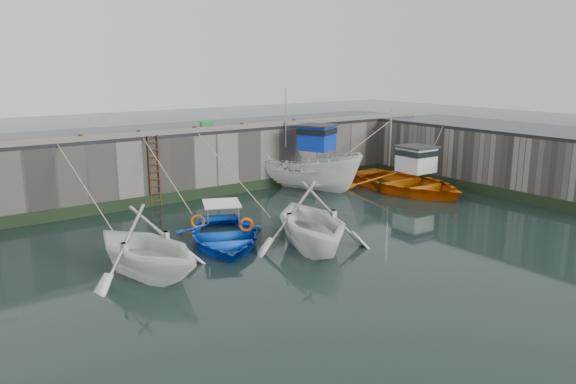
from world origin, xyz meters
TOP-DOWN VIEW (x-y plane):
  - ground at (0.00, 0.00)m, footprint 120.00×120.00m
  - quay_back at (0.00, 12.50)m, footprint 30.00×5.00m
  - quay_right at (14.50, 2.50)m, footprint 5.00×15.00m
  - road_back at (0.00, 12.50)m, footprint 30.00×5.00m
  - road_right at (14.50, 2.50)m, footprint 5.00×15.00m
  - kerb_back at (0.00, 10.15)m, footprint 30.00×0.30m
  - algae_back at (0.00, 9.96)m, footprint 30.00×0.08m
  - algae_right at (11.96, 2.50)m, footprint 0.08×15.00m
  - ladder at (-2.00, 9.91)m, footprint 0.51×0.08m
  - boat_near_white at (-5.60, 2.11)m, footprint 5.01×5.47m
  - boat_near_white_rope at (-5.60, 7.31)m, footprint 0.04×5.98m
  - boat_near_blue at (-2.14, 3.48)m, footprint 5.34×6.08m
  - boat_near_blue_rope at (-2.14, 7.99)m, footprint 0.04×4.79m
  - boat_near_blacktrim at (0.06, 1.19)m, footprint 5.70×6.12m
  - boat_near_blacktrim_rope at (0.06, 6.85)m, footprint 0.04×6.82m
  - boat_far_white at (5.72, 8.76)m, footprint 4.69×6.62m
  - boat_far_orange at (9.50, 5.43)m, footprint 5.00×6.94m
  - fish_crate at (1.62, 11.72)m, footprint 0.66×0.42m
  - bollard_a at (-5.00, 10.25)m, footprint 0.18×0.18m
  - bollard_b at (-2.50, 10.25)m, footprint 0.18×0.18m
  - bollard_c at (0.20, 10.25)m, footprint 0.18×0.18m
  - bollard_d at (2.80, 10.25)m, footprint 0.18×0.18m
  - bollard_e at (6.00, 10.25)m, footprint 0.18×0.18m

SIDE VIEW (x-z plane):
  - ground at x=0.00m, z-range 0.00..0.00m
  - boat_near_white at x=-5.60m, z-range -1.22..1.22m
  - boat_near_white_rope at x=-5.60m, z-range -1.55..1.55m
  - boat_near_blue at x=-2.14m, z-range -0.52..0.52m
  - boat_near_blue_rope at x=-2.14m, z-range -1.55..1.55m
  - boat_near_blacktrim at x=0.06m, z-range -1.31..1.31m
  - boat_near_blacktrim_rope at x=0.06m, z-range -1.55..1.55m
  - algae_back at x=0.00m, z-range 0.00..0.50m
  - algae_right at x=11.96m, z-range 0.00..0.50m
  - boat_far_orange at x=9.50m, z-range -1.76..2.67m
  - boat_far_white at x=5.72m, z-range -1.68..3.72m
  - quay_back at x=0.00m, z-range 0.00..3.00m
  - quay_right at x=14.50m, z-range 0.00..3.00m
  - ladder at x=-2.00m, z-range -0.01..3.19m
  - road_back at x=0.00m, z-range 3.00..3.16m
  - road_right at x=14.50m, z-range 3.00..3.16m
  - kerb_back at x=0.00m, z-range 3.16..3.36m
  - bollard_a at x=-5.00m, z-range 3.16..3.44m
  - bollard_b at x=-2.50m, z-range 3.16..3.44m
  - bollard_c at x=0.20m, z-range 3.16..3.44m
  - bollard_d at x=2.80m, z-range 3.16..3.44m
  - bollard_e at x=6.00m, z-range 3.16..3.44m
  - fish_crate at x=1.62m, z-range 3.16..3.48m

